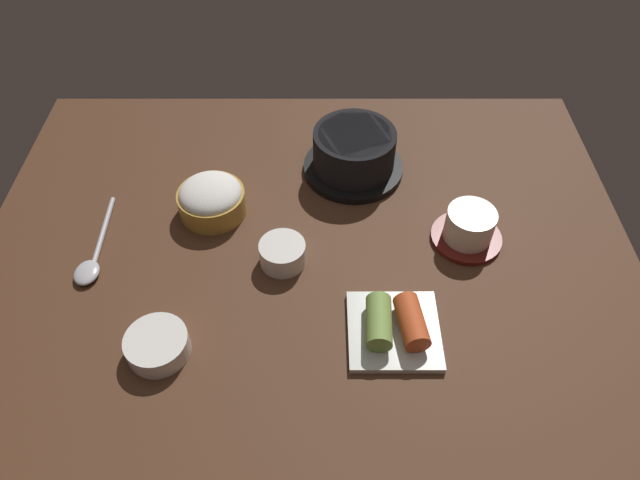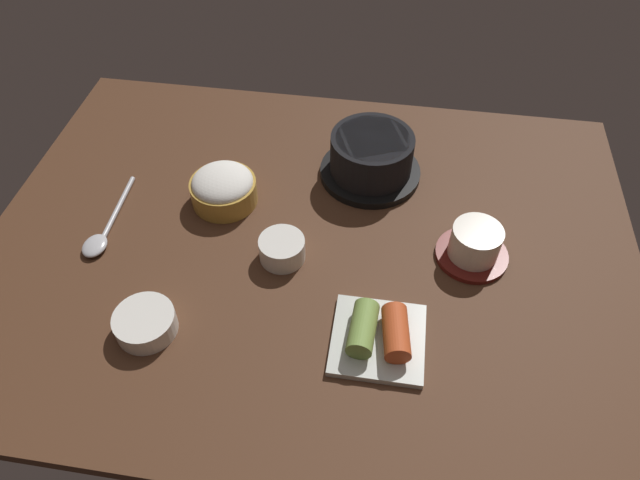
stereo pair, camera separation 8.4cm
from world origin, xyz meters
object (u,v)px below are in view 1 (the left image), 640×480
Objects in this scene: side_bowl_near at (158,345)px; spoon at (93,260)px; rice_bowl at (212,198)px; tea_cup_with_saucer at (469,228)px; stone_pot at (354,153)px; banchan_cup_center at (283,253)px; kimchi_plate at (395,326)px.

side_bowl_near is 0.46× the size of spoon.
tea_cup_with_saucer is at bearing -8.65° from rice_bowl.
tea_cup_with_saucer is (16.86, -15.98, -1.26)cm from stone_pot.
side_bowl_near is at bearing -135.54° from banchan_cup_center.
side_bowl_near is 19.84cm from spoon.
banchan_cup_center is 0.38× the size of spoon.
stone_pot is at bearing 97.29° from kimchi_plate.
stone_pot is at bearing 23.42° from rice_bowl.
tea_cup_with_saucer is at bearing 53.27° from kimchi_plate.
banchan_cup_center is at bearing -118.82° from stone_pot.
side_bowl_near is (-26.89, -35.78, -2.28)cm from stone_pot.
tea_cup_with_saucer is at bearing 8.99° from banchan_cup_center.
kimchi_plate reaches higher than spoon.
tea_cup_with_saucer is 56.76cm from spoon.
kimchi_plate is (15.45, -12.49, -0.27)cm from banchan_cup_center.
banchan_cup_center is at bearing 44.46° from side_bowl_near.
stone_pot is 44.85cm from spoon.
stone_pot is at bearing 136.52° from tea_cup_with_saucer.
kimchi_plate is 45.58cm from spoon.
spoon is (-39.67, -20.65, -3.31)cm from stone_pot.
kimchi_plate is at bearing -15.63° from spoon.
rice_bowl is at bearing 171.35° from tea_cup_with_saucer.
side_bowl_near is at bearing -155.65° from tea_cup_with_saucer.
rice_bowl is 20.00cm from spoon.
rice_bowl is (-22.93, -9.93, -1.04)cm from stone_pot.
banchan_cup_center is 0.83× the size of side_bowl_near.
kimchi_plate is (27.14, -22.99, -1.19)cm from rice_bowl.
stone_pot is 0.95× the size of spoon.
rice_bowl is 0.87× the size of kimchi_plate.
stone_pot is 1.39× the size of kimchi_plate.
spoon is (-43.88, 12.28, -1.08)cm from kimchi_plate.
tea_cup_with_saucer is 0.88× the size of kimchi_plate.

